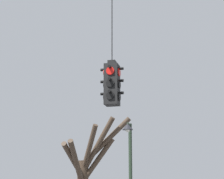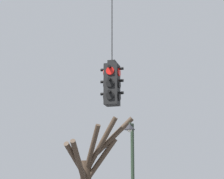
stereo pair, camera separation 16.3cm
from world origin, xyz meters
name	(u,v)px [view 1 (the left image)]	position (x,y,z in m)	size (l,w,h in m)	color
traffic_light_near_left_pole	(112,84)	(-0.57, 0.14, 4.84)	(0.58, 0.58, 2.98)	black
street_lamp	(130,168)	(-1.09, 4.65, 3.04)	(0.37, 0.65, 4.59)	#233323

